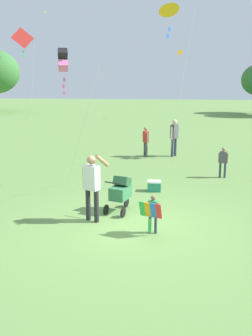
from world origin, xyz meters
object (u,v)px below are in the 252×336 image
at_px(stroller, 121,191).
at_px(kite_orange_delta, 169,12).
at_px(child_with_butterfly_kite, 153,211).
at_px(kite_adult_black, 63,61).
at_px(person_adult_flyer, 92,182).
at_px(kite_green_novelty, 23,41).
at_px(person_red_shirt, 223,160).
at_px(cooler_box, 154,186).
at_px(person_sitting_far, 146,139).
at_px(person_kid_running, 174,135).

distance_m(stroller, kite_orange_delta, 6.01).
height_order(child_with_butterfly_kite, kite_orange_delta, kite_orange_delta).
xyz_separation_m(child_with_butterfly_kite, stroller, (-0.97, 1.46, 0.03)).
bearing_deg(child_with_butterfly_kite, kite_adult_black, 128.11).
relative_size(person_adult_flyer, kite_green_novelty, 0.30).
xyz_separation_m(kite_green_novelty, person_red_shirt, (9.51, -4.91, -4.83)).
xyz_separation_m(kite_green_novelty, cooler_box, (7.01, -6.97, -5.34)).
distance_m(kite_green_novelty, person_sitting_far, 7.99).
distance_m(kite_adult_black, person_sitting_far, 6.55).
height_order(child_with_butterfly_kite, person_red_shirt, person_red_shirt).
relative_size(stroller, kite_adult_black, 0.24).
xyz_separation_m(person_adult_flyer, stroller, (0.64, 0.83, -0.46)).
bearing_deg(stroller, kite_adult_black, 130.36).
bearing_deg(kite_adult_black, person_red_shirt, 14.29).
distance_m(stroller, person_kid_running, 8.10).
bearing_deg(person_red_shirt, kite_green_novelty, 152.69).
height_order(child_with_butterfly_kite, person_adult_flyer, person_adult_flyer).
bearing_deg(person_adult_flyer, person_kid_running, 75.96).
relative_size(person_adult_flyer, cooler_box, 4.11).
relative_size(kite_green_novelty, cooler_box, 13.82).
xyz_separation_m(kite_green_novelty, person_kid_running, (7.69, -1.11, -4.46)).
xyz_separation_m(kite_orange_delta, cooler_box, (-0.34, -0.79, -5.57)).
bearing_deg(person_kid_running, person_red_shirt, -64.49).
height_order(child_with_butterfly_kite, stroller, stroller).
relative_size(kite_green_novelty, person_sitting_far, 4.32).
bearing_deg(person_red_shirt, person_adult_flyer, -128.92).
bearing_deg(kite_adult_black, kite_green_novelty, 121.24).
height_order(child_with_butterfly_kite, person_kid_running, person_kid_running).
bearing_deg(kite_green_novelty, cooler_box, -44.85).
bearing_deg(person_kid_running, kite_adult_black, -126.21).
bearing_deg(stroller, kite_orange_delta, 67.22).
height_order(stroller, kite_green_novelty, kite_green_novelty).
bearing_deg(kite_green_novelty, kite_orange_delta, -40.07).
distance_m(child_with_butterfly_kite, person_adult_flyer, 1.80).
xyz_separation_m(child_with_butterfly_kite, kite_adult_black, (-3.26, 4.15, 3.69)).
relative_size(person_red_shirt, person_kid_running, 0.65).
relative_size(child_with_butterfly_kite, person_sitting_far, 0.67).
distance_m(kite_green_novelty, person_kid_running, 8.96).
bearing_deg(cooler_box, kite_orange_delta, 66.71).
distance_m(kite_adult_black, cooler_box, 5.20).
bearing_deg(person_kid_running, kite_orange_delta, -93.90).
relative_size(kite_green_novelty, person_red_shirt, 5.30).
relative_size(child_with_butterfly_kite, stroller, 0.86).
relative_size(person_kid_running, cooler_box, 4.00).
distance_m(child_with_butterfly_kite, kite_green_novelty, 13.61).
xyz_separation_m(person_adult_flyer, person_red_shirt, (4.01, 4.96, -0.37)).
bearing_deg(person_kid_running, child_with_butterfly_kite, -93.55).
bearing_deg(cooler_box, stroller, -112.58).
relative_size(kite_orange_delta, person_kid_running, 3.35).
relative_size(kite_adult_black, kite_green_novelty, 0.75).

